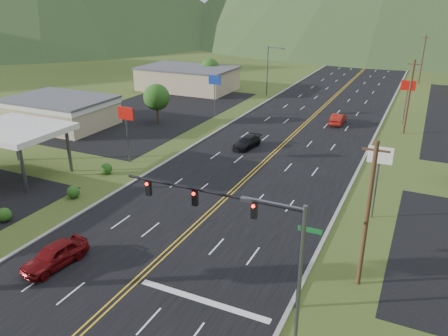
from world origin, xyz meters
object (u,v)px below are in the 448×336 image
at_px(streetlight_east, 294,274).
at_px(car_red_far, 338,119).
at_px(car_red_near, 55,256).
at_px(traffic_signal, 238,217).
at_px(car_dark_mid, 247,143).
at_px(streetlight_west, 269,68).
at_px(gas_canopy, 15,131).

height_order(streetlight_east, car_red_far, streetlight_east).
distance_m(car_red_near, car_red_far, 46.04).
distance_m(traffic_signal, car_red_far, 42.08).
relative_size(streetlight_east, car_red_far, 1.90).
relative_size(traffic_signal, streetlight_east, 1.46).
distance_m(streetlight_east, car_dark_mid, 33.93).
bearing_deg(car_red_far, car_dark_mid, 62.75).
bearing_deg(car_red_near, car_red_far, 83.61).
distance_m(car_dark_mid, car_red_far, 17.56).
distance_m(streetlight_west, car_red_far, 21.88).
bearing_deg(car_red_far, streetlight_west, -41.62).
bearing_deg(streetlight_west, traffic_signal, -72.03).
bearing_deg(streetlight_west, streetlight_east, -69.14).
xyz_separation_m(streetlight_east, car_dark_mid, (-14.87, 30.16, -4.51)).
height_order(traffic_signal, streetlight_east, streetlight_east).
bearing_deg(streetlight_east, car_dark_mid, 116.24).
height_order(streetlight_east, gas_canopy, streetlight_east).
height_order(traffic_signal, gas_canopy, traffic_signal).
height_order(streetlight_west, car_red_near, streetlight_west).
relative_size(streetlight_east, gas_canopy, 0.90).
height_order(car_red_near, car_red_far, car_red_near).
relative_size(gas_canopy, car_red_near, 2.04).
height_order(traffic_signal, car_dark_mid, traffic_signal).
relative_size(traffic_signal, car_dark_mid, 2.85).
distance_m(traffic_signal, streetlight_east, 6.17).
xyz_separation_m(traffic_signal, streetlight_west, (-18.16, 56.00, -0.15)).
distance_m(gas_canopy, car_red_near, 19.71).
relative_size(traffic_signal, car_red_far, 2.77).
bearing_deg(traffic_signal, car_dark_mid, 111.24).
distance_m(traffic_signal, car_red_near, 13.78).
relative_size(gas_canopy, car_red_far, 2.11).
relative_size(streetlight_west, car_dark_mid, 1.96).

